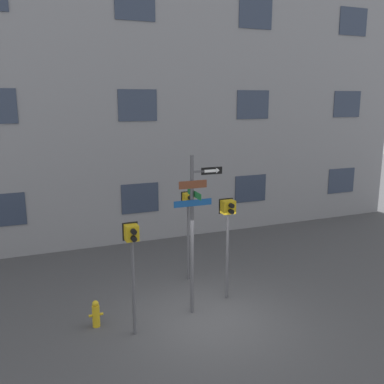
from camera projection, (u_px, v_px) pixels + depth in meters
ground_plane at (208, 318)px, 10.85m from camera, size 60.00×60.00×0.00m
building_facade at (134, 56)px, 15.46m from camera, size 24.00×0.63×13.89m
street_sign_pole at (194, 222)px, 10.63m from camera, size 1.29×0.84×4.11m
pedestrian_signal_left at (132, 250)px, 9.66m from camera, size 0.36×0.40×2.71m
pedestrian_signal_right at (228, 221)px, 11.47m from camera, size 0.41×0.40×2.83m
pedestrian_signal_across at (188, 213)px, 12.74m from camera, size 0.34×0.40×2.74m
fire_hydrant at (96, 314)px, 10.38m from camera, size 0.34×0.18×0.68m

